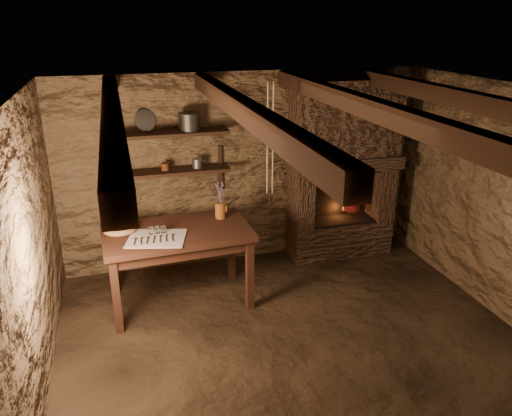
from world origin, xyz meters
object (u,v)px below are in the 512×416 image
object	(u,v)px
work_table	(179,264)
stoneware_jug	(220,203)
wooden_bowl	(120,228)
red_pot	(351,204)
iron_stockpot	(189,123)

from	to	relation	value
work_table	stoneware_jug	distance (m)	0.81
wooden_bowl	red_pot	size ratio (longest dim) A/B	0.66
stoneware_jug	wooden_bowl	distance (m)	1.11
work_table	red_pot	distance (m)	2.44
wooden_bowl	iron_stockpot	size ratio (longest dim) A/B	1.47
work_table	iron_stockpot	bearing A→B (deg)	65.60
wooden_bowl	work_table	bearing A→B (deg)	-9.73
stoneware_jug	iron_stockpot	bearing A→B (deg)	118.75
work_table	wooden_bowl	bearing A→B (deg)	167.39
wooden_bowl	iron_stockpot	xyz separation A→B (m)	(0.88, 0.66, 0.94)
work_table	stoneware_jug	world-z (taller)	stoneware_jug
red_pot	wooden_bowl	bearing A→B (deg)	-169.63
stoneware_jug	work_table	bearing A→B (deg)	-151.59
work_table	iron_stockpot	distance (m)	1.61
work_table	wooden_bowl	distance (m)	0.74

